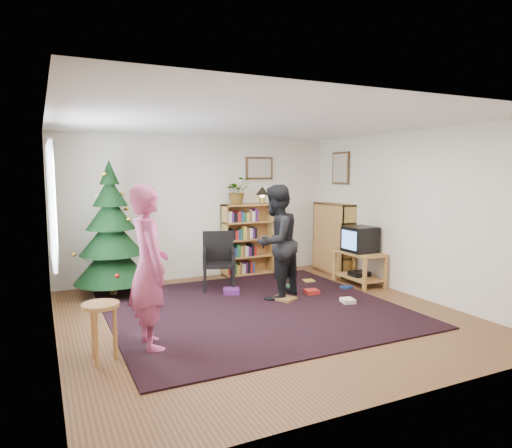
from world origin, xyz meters
name	(u,v)px	position (x,y,z in m)	size (l,w,h in m)	color
floor	(263,315)	(0.00, 0.00, 0.00)	(5.00, 5.00, 0.00)	brown
ceiling	(263,122)	(0.00, 0.00, 2.50)	(5.00, 5.00, 0.00)	white
wall_back	(201,208)	(0.00, 2.50, 1.25)	(5.00, 0.02, 2.50)	silver
wall_front	(402,252)	(0.00, -2.50, 1.25)	(5.00, 0.02, 2.50)	silver
wall_left	(51,232)	(-2.50, 0.00, 1.25)	(0.02, 5.00, 2.50)	silver
wall_right	(410,214)	(2.50, 0.00, 1.25)	(0.02, 5.00, 2.50)	silver
rug	(253,308)	(0.00, 0.30, 0.01)	(3.80, 3.60, 0.02)	black
window_pane	(51,205)	(-2.47, 0.60, 1.50)	(0.04, 1.20, 1.40)	silver
curtain	(53,201)	(-2.43, 1.30, 1.50)	(0.06, 0.35, 1.60)	silver
picture_back	(259,168)	(1.15, 2.48, 1.95)	(0.55, 0.03, 0.42)	#4C3319
picture_right	(341,168)	(2.48, 1.75, 1.95)	(0.03, 0.50, 0.60)	#4C3319
christmas_tree	(112,240)	(-1.63, 1.86, 0.86)	(1.14, 1.14, 2.06)	#3F2816
bookshelf_back	(248,238)	(0.85, 2.34, 0.66)	(0.95, 0.30, 1.30)	#B48B40
bookshelf_right	(334,238)	(2.34, 1.74, 0.66)	(0.30, 0.95, 1.30)	#B48B40
tv_stand	(359,265)	(2.22, 0.82, 0.32)	(0.48, 0.87, 0.55)	#B48B40
crt_tv	(360,239)	(2.22, 0.82, 0.76)	(0.45, 0.49, 0.43)	black
armchair	(217,258)	(-0.05, 1.59, 0.49)	(0.64, 0.65, 0.92)	black
stool	(101,317)	(-2.10, -0.64, 0.46)	(0.36, 0.36, 0.60)	#B48B40
person_standing	(149,267)	(-1.58, -0.47, 0.88)	(0.64, 0.42, 1.75)	#B6497B
person_by_chair	(276,242)	(0.53, 0.65, 0.85)	(0.83, 0.64, 1.70)	black
potted_plant	(237,191)	(0.65, 2.34, 1.54)	(0.44, 0.38, 0.49)	gray
table_lamp	(262,192)	(1.15, 2.34, 1.51)	(0.24, 0.24, 0.32)	#A57F33
floor_clutter	(303,290)	(1.06, 0.73, 0.04)	(2.01, 1.55, 0.08)	#A51E19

